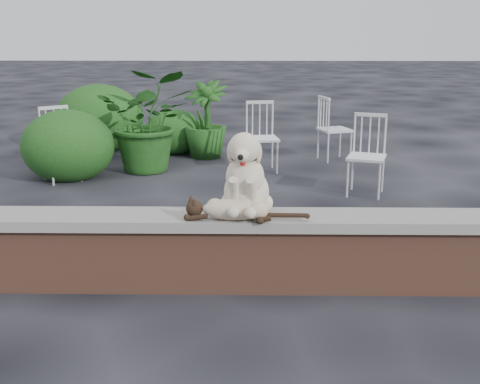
{
  "coord_description": "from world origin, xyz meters",
  "views": [
    {
      "loc": [
        -0.48,
        -4.27,
        1.94
      ],
      "look_at": [
        -0.55,
        0.2,
        0.7
      ],
      "focal_mm": 45.27,
      "sensor_mm": 36.0,
      "label": 1
    }
  ],
  "objects_px": {
    "dog": "(246,172)",
    "chair_e": "(335,128)",
    "cat": "(235,208)",
    "chair_d": "(367,156)",
    "potted_plant_a": "(149,120)",
    "chair_b": "(262,137)",
    "chair_a": "(61,145)",
    "potted_plant_b": "(206,119)"
  },
  "relations": [
    {
      "from": "chair_b",
      "to": "potted_plant_a",
      "type": "height_order",
      "value": "potted_plant_a"
    },
    {
      "from": "cat",
      "to": "chair_e",
      "type": "bearing_deg",
      "value": 81.11
    },
    {
      "from": "cat",
      "to": "chair_a",
      "type": "bearing_deg",
      "value": 131.73
    },
    {
      "from": "chair_a",
      "to": "chair_d",
      "type": "distance_m",
      "value": 3.81
    },
    {
      "from": "chair_a",
      "to": "chair_e",
      "type": "relative_size",
      "value": 1.0
    },
    {
      "from": "potted_plant_a",
      "to": "potted_plant_b",
      "type": "distance_m",
      "value": 1.14
    },
    {
      "from": "dog",
      "to": "chair_a",
      "type": "distance_m",
      "value": 4.02
    },
    {
      "from": "dog",
      "to": "chair_e",
      "type": "bearing_deg",
      "value": 81.54
    },
    {
      "from": "dog",
      "to": "cat",
      "type": "height_order",
      "value": "dog"
    },
    {
      "from": "cat",
      "to": "potted_plant_b",
      "type": "distance_m",
      "value": 4.84
    },
    {
      "from": "chair_e",
      "to": "chair_b",
      "type": "distance_m",
      "value": 1.31
    },
    {
      "from": "cat",
      "to": "potted_plant_b",
      "type": "bearing_deg",
      "value": 103.89
    },
    {
      "from": "dog",
      "to": "chair_d",
      "type": "relative_size",
      "value": 0.69
    },
    {
      "from": "potted_plant_a",
      "to": "chair_e",
      "type": "bearing_deg",
      "value": 15.45
    },
    {
      "from": "dog",
      "to": "potted_plant_a",
      "type": "xyz_separation_m",
      "value": [
        -1.34,
        3.78,
        -0.21
      ]
    },
    {
      "from": "chair_d",
      "to": "potted_plant_b",
      "type": "distance_m",
      "value": 2.89
    },
    {
      "from": "cat",
      "to": "potted_plant_b",
      "type": "xyz_separation_m",
      "value": [
        -0.55,
        4.81,
        -0.1
      ]
    },
    {
      "from": "dog",
      "to": "potted_plant_a",
      "type": "distance_m",
      "value": 4.02
    },
    {
      "from": "chair_b",
      "to": "potted_plant_b",
      "type": "xyz_separation_m",
      "value": [
        -0.82,
        0.89,
        0.1
      ]
    },
    {
      "from": "dog",
      "to": "chair_a",
      "type": "xyz_separation_m",
      "value": [
        -2.38,
        3.21,
        -0.43
      ]
    },
    {
      "from": "chair_a",
      "to": "chair_e",
      "type": "xyz_separation_m",
      "value": [
        3.66,
        1.29,
        0.0
      ]
    },
    {
      "from": "potted_plant_a",
      "to": "cat",
      "type": "bearing_deg",
      "value": -72.27
    },
    {
      "from": "chair_e",
      "to": "chair_d",
      "type": "relative_size",
      "value": 1.0
    },
    {
      "from": "chair_b",
      "to": "chair_d",
      "type": "height_order",
      "value": "same"
    },
    {
      "from": "dog",
      "to": "cat",
      "type": "distance_m",
      "value": 0.29
    },
    {
      "from": "dog",
      "to": "cat",
      "type": "xyz_separation_m",
      "value": [
        -0.08,
        -0.15,
        -0.23
      ]
    },
    {
      "from": "chair_e",
      "to": "chair_b",
      "type": "bearing_deg",
      "value": 106.64
    },
    {
      "from": "dog",
      "to": "chair_e",
      "type": "relative_size",
      "value": 0.69
    },
    {
      "from": "cat",
      "to": "chair_e",
      "type": "height_order",
      "value": "chair_e"
    },
    {
      "from": "chair_e",
      "to": "chair_d",
      "type": "distance_m",
      "value": 1.91
    },
    {
      "from": "cat",
      "to": "chair_d",
      "type": "distance_m",
      "value": 3.12
    },
    {
      "from": "chair_e",
      "to": "chair_b",
      "type": "xyz_separation_m",
      "value": [
        -1.09,
        -0.73,
        0.0
      ]
    },
    {
      "from": "potted_plant_b",
      "to": "chair_d",
      "type": "bearing_deg",
      "value": -45.63
    },
    {
      "from": "chair_d",
      "to": "potted_plant_b",
      "type": "relative_size",
      "value": 0.82
    },
    {
      "from": "chair_a",
      "to": "chair_b",
      "type": "distance_m",
      "value": 2.63
    },
    {
      "from": "chair_d",
      "to": "dog",
      "type": "bearing_deg",
      "value": -100.14
    },
    {
      "from": "chair_a",
      "to": "potted_plant_a",
      "type": "xyz_separation_m",
      "value": [
        1.04,
        0.57,
        0.23
      ]
    },
    {
      "from": "dog",
      "to": "chair_b",
      "type": "distance_m",
      "value": 3.8
    },
    {
      "from": "chair_a",
      "to": "chair_d",
      "type": "xyz_separation_m",
      "value": [
        3.76,
        -0.61,
        0.0
      ]
    },
    {
      "from": "chair_a",
      "to": "chair_d",
      "type": "relative_size",
      "value": 1.0
    },
    {
      "from": "dog",
      "to": "chair_e",
      "type": "height_order",
      "value": "dog"
    },
    {
      "from": "dog",
      "to": "chair_b",
      "type": "bearing_deg",
      "value": 94.46
    }
  ]
}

